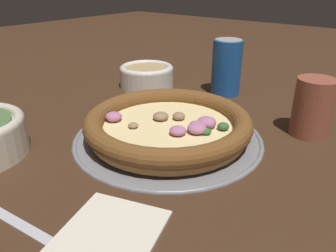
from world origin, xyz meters
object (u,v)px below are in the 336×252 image
at_px(bowl_near, 147,75).
at_px(fork, 48,240).
at_px(beverage_can, 227,67).
at_px(napkin, 105,239).
at_px(pizza_tray, 168,136).
at_px(drinking_cup, 313,107).
at_px(pizza, 168,124).

distance_m(bowl_near, fork, 0.52).
bearing_deg(fork, beverage_can, 92.98).
relative_size(napkin, beverage_can, 1.26).
relative_size(pizza_tray, drinking_cup, 3.20).
bearing_deg(drinking_cup, napkin, -11.74).
relative_size(drinking_cup, fork, 0.52).
height_order(pizza, napkin, pizza).
height_order(bowl_near, napkin, bowl_near).
relative_size(pizza, napkin, 1.78).
height_order(pizza_tray, bowl_near, bowl_near).
relative_size(pizza, bowl_near, 2.13).
height_order(drinking_cup, napkin, drinking_cup).
bearing_deg(pizza_tray, drinking_cup, 132.55).
xyz_separation_m(napkin, fork, (0.04, -0.05, -0.00)).
height_order(pizza_tray, napkin, same).
distance_m(pizza_tray, pizza, 0.02).
distance_m(bowl_near, drinking_cup, 0.40).
bearing_deg(napkin, bowl_near, -142.56).
bearing_deg(napkin, fork, -51.20).
bearing_deg(bowl_near, fork, 30.97).
bearing_deg(drinking_cup, bowl_near, -93.25).
distance_m(napkin, fork, 0.06).
distance_m(pizza_tray, bowl_near, 0.29).
distance_m(pizza, napkin, 0.25).
bearing_deg(bowl_near, drinking_cup, 86.75).
bearing_deg(pizza, fork, 11.04).
bearing_deg(napkin, drinking_cup, 168.26).
bearing_deg(pizza_tray, fork, 11.17).
bearing_deg(bowl_near, napkin, 37.44).
bearing_deg(beverage_can, pizza, 9.06).
height_order(pizza_tray, drinking_cup, drinking_cup).
height_order(drinking_cup, fork, drinking_cup).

